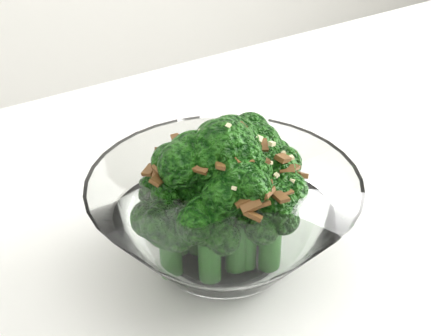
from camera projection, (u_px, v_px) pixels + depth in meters
name	position (u px, v px, depth m)	size (l,w,h in m)	color
broccoli_dish	(225.00, 209.00, 0.48)	(0.19, 0.19, 0.12)	white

